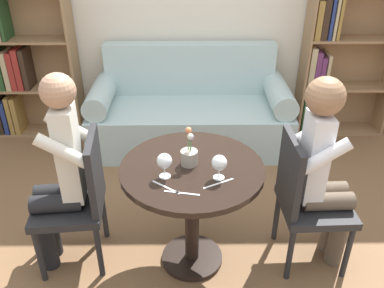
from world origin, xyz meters
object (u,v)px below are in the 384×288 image
Objects in this scene: couch at (190,114)px; bookshelf_right at (335,63)px; chair_left at (79,197)px; person_left at (59,173)px; flower_vase at (189,154)px; person_right at (324,170)px; wine_glass_left at (164,162)px; wine_glass_right at (219,163)px; chair_right at (305,197)px; bookshelf_left at (19,64)px.

bookshelf_right is (1.42, 0.27, 0.41)m from couch.
chair_left is 0.20m from person_left.
flower_vase is at bearing 83.62° from chair_left.
person_left is (-2.20, -1.82, -0.05)m from bookshelf_right.
person_right reaches higher than wine_glass_left.
wine_glass_left is 0.30m from wine_glass_right.
wine_glass_right is at bearing 100.27° from person_right.
wine_glass_left is 0.63× the size of flower_vase.
wine_glass_right is at bearing -85.08° from couch.
bookshelf_right is 10.04× the size of wine_glass_left.
person_left is at bearing 87.79° from person_right.
couch reaches higher than chair_right.
bookshelf_right is 1.93m from person_right.
person_left is 9.11× the size of wine_glass_right.
person_right is at bearing -88.56° from chair_right.
bookshelf_right is at bearing -23.62° from chair_right.
flower_vase is at bearing 84.77° from person_left.
person_left reaches higher than chair_right.
wine_glass_left is (-0.93, -0.12, 0.15)m from person_right.
bookshelf_right reaches higher than wine_glass_right.
bookshelf_right is 1.62× the size of chair_right.
couch is at bearing 150.44° from chair_left.
bookshelf_left reaches higher than wine_glass_right.
bookshelf_right is 1.13× the size of person_left.
flower_vase is (-0.71, 0.01, 0.31)m from chair_right.
couch reaches higher than wine_glass_right.
flower_vase reaches higher than chair_left.
chair_right is 6.35× the size of wine_glass_right.
bookshelf_right is 1.15× the size of person_right.
chair_right is 0.70× the size of person_left.
bookshelf_right is at bearing -21.32° from person_right.
wine_glass_left is at bearing -52.27° from bookshelf_left.
chair_left is 0.71× the size of person_right.
bookshelf_left is 2.66m from wine_glass_right.
chair_left is 0.65m from wine_glass_left.
bookshelf_left is at bearing 132.59° from wine_glass_right.
chair_right is (2.35, -1.82, -0.22)m from bookshelf_left.
chair_right is 0.77m from flower_vase.
person_left reaches higher than chair_left.
bookshelf_left reaches higher than chair_left.
wine_glass_left reaches higher than wine_glass_right.
bookshelf_right is at bearing 57.08° from wine_glass_right.
chair_left is (-2.11, -1.81, -0.23)m from bookshelf_right.
chair_right is 1.49m from person_left.
wine_glass_left is at bearing 70.22° from chair_left.
person_left is at bearing -140.37° from bookshelf_right.
flower_vase reaches higher than couch.
wine_glass_left is at bearing -128.85° from bookshelf_right.
wine_glass_right is (-1.27, -1.96, 0.11)m from bookshelf_right.
wine_glass_left is at bearing 176.90° from wine_glass_right.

